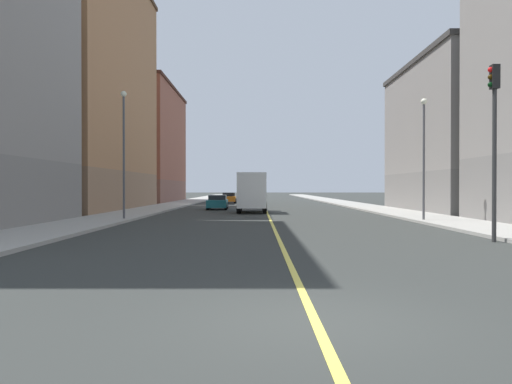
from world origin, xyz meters
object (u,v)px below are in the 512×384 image
car_teal (219,202)px  car_orange (230,198)px  box_truck (253,192)px  street_lamp_right_near (125,142)px  building_left_mid (477,136)px  car_silver (255,200)px  building_right_midblock (72,86)px  traffic_light_left_near (495,129)px  street_lamp_left_near (425,146)px  building_right_distant (137,145)px

car_teal → car_orange: bearing=90.0°
box_truck → street_lamp_right_near: bearing=-127.3°
building_left_mid → car_silver: size_ratio=4.09×
building_right_midblock → car_orange: bearing=56.9°
street_lamp_right_near → traffic_light_left_near: bearing=-35.0°
street_lamp_right_near → car_teal: size_ratio=1.93×
building_left_mid → car_teal: bearing=170.2°
traffic_light_left_near → street_lamp_left_near: (1.02, 10.81, 0.24)m
building_right_distant → box_truck: 34.53m
building_left_mid → car_silver: bearing=143.8°
building_right_distant → car_silver: size_ratio=5.09×
car_orange → box_truck: 25.60m
building_right_midblock → car_teal: building_right_midblock is taller
box_truck → car_silver: bearing=89.7°
car_orange → box_truck: (3.27, -25.37, 1.04)m
building_right_distant → car_silver: (16.72, -13.82, -7.43)m
street_lamp_right_near → car_teal: bearing=74.1°
street_lamp_right_near → box_truck: (7.79, 10.24, -3.14)m
street_lamp_left_near → car_silver: size_ratio=1.66×
building_left_mid → box_truck: building_left_mid is taller
traffic_light_left_near → street_lamp_left_near: 10.86m
building_left_mid → car_silver: 24.33m
building_left_mid → street_lamp_left_near: size_ratio=2.47×
traffic_light_left_near → street_lamp_right_near: bearing=145.0°
car_silver → box_truck: bearing=-90.3°
street_lamp_left_near → street_lamp_right_near: 18.10m
street_lamp_left_near → box_truck: (-10.27, 11.39, -2.79)m
building_right_midblock → street_lamp_left_near: bearing=-31.1°
box_truck → building_right_midblock: bearing=163.8°
building_left_mid → street_lamp_right_near: building_left_mid is taller
building_left_mid → car_silver: (-19.05, 13.97, -5.80)m
traffic_light_left_near → car_orange: (-12.52, 47.57, -3.58)m
building_right_midblock → box_truck: 19.86m
street_lamp_left_near → street_lamp_right_near: (-18.06, 1.14, 0.35)m
car_silver → car_orange: bearing=109.2°
building_right_midblock → building_right_distant: bearing=90.0°
traffic_light_left_near → box_truck: size_ratio=1.02×
building_right_midblock → box_truck: size_ratio=3.65×
building_left_mid → building_right_distant: 45.33m
car_silver → box_truck: (-0.07, -15.76, 1.07)m
street_lamp_left_near → car_silver: 29.25m
traffic_light_left_near → building_right_distant: bearing=116.6°
street_lamp_right_near → car_orange: size_ratio=1.88×
car_teal → car_orange: (-0.01, 19.72, -0.00)m
street_lamp_right_near → car_teal: (4.53, 15.89, -4.17)m
building_left_mid → building_right_distant: building_right_distant is taller
street_lamp_left_near → building_right_distant: bearing=123.3°
building_left_mid → traffic_light_left_near: building_left_mid is taller
building_right_distant → car_orange: size_ratio=5.30×
traffic_light_left_near → car_teal: size_ratio=1.63×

